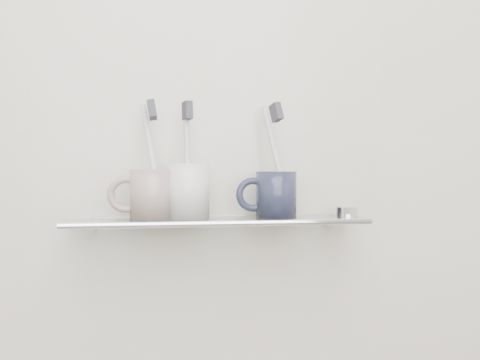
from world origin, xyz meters
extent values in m
plane|color=beige|center=(0.00, 1.10, 1.25)|extent=(2.50, 0.00, 2.50)
cube|color=silver|center=(0.00, 1.04, 1.10)|extent=(0.50, 0.12, 0.01)
cylinder|color=silver|center=(0.00, 0.98, 1.10)|extent=(0.50, 0.01, 0.01)
cylinder|color=silver|center=(-0.21, 1.09, 1.09)|extent=(0.02, 0.03, 0.02)
cylinder|color=silver|center=(0.21, 1.09, 1.09)|extent=(0.02, 0.03, 0.02)
cylinder|color=silver|center=(-0.11, 1.04, 1.14)|extent=(0.10, 0.10, 0.08)
torus|color=silver|center=(-0.15, 1.04, 1.14)|extent=(0.06, 0.01, 0.06)
cylinder|color=silver|center=(-0.11, 1.04, 1.20)|extent=(0.04, 0.05, 0.19)
cube|color=#33363D|center=(-0.11, 1.04, 1.28)|extent=(0.02, 0.03, 0.04)
cylinder|color=silver|center=(-0.05, 1.04, 1.15)|extent=(0.10, 0.10, 0.09)
torus|color=silver|center=(-0.09, 1.04, 1.15)|extent=(0.07, 0.01, 0.07)
cylinder|color=#B6BDC5|center=(-0.05, 1.04, 1.20)|extent=(0.02, 0.03, 0.19)
cube|color=#33363D|center=(-0.05, 1.04, 1.28)|extent=(0.02, 0.03, 0.03)
cylinder|color=black|center=(0.10, 1.04, 1.14)|extent=(0.08, 0.08, 0.08)
torus|color=black|center=(0.06, 1.04, 1.14)|extent=(0.06, 0.01, 0.06)
cylinder|color=silver|center=(0.10, 1.04, 1.20)|extent=(0.05, 0.05, 0.19)
cube|color=#33363D|center=(0.10, 1.04, 1.28)|extent=(0.02, 0.03, 0.04)
cylinder|color=silver|center=(0.23, 1.04, 1.11)|extent=(0.04, 0.04, 0.02)
camera|label=1|loc=(-0.11, 0.14, 1.18)|focal=40.00mm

